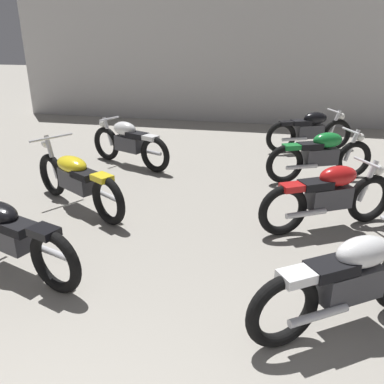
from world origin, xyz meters
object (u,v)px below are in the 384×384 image
(motorcycle_left_row_2, at_px, (77,179))
(motorcycle_right_row_2, at_px, (330,195))
(motorcycle_left_row_3, at_px, (129,142))
(motorcycle_right_row_1, at_px, (351,280))
(motorcycle_left_row_1, at_px, (4,232))
(motorcycle_right_row_3, at_px, (321,155))
(motorcycle_right_row_4, at_px, (310,130))

(motorcycle_left_row_2, height_order, motorcycle_right_row_2, motorcycle_left_row_2)
(motorcycle_left_row_2, relative_size, motorcycle_left_row_3, 1.04)
(motorcycle_right_row_1, distance_m, motorcycle_right_row_2, 1.94)
(motorcycle_left_row_1, distance_m, motorcycle_right_row_2, 3.88)
(motorcycle_right_row_1, distance_m, motorcycle_right_row_3, 3.83)
(motorcycle_right_row_1, height_order, motorcycle_right_row_2, same)
(motorcycle_right_row_3, relative_size, motorcycle_right_row_4, 1.00)
(motorcycle_left_row_2, height_order, motorcycle_right_row_4, motorcycle_left_row_2)
(motorcycle_left_row_1, distance_m, motorcycle_right_row_3, 5.06)
(motorcycle_left_row_3, xyz_separation_m, motorcycle_right_row_3, (3.52, -0.10, 0.00))
(motorcycle_left_row_1, xyz_separation_m, motorcycle_right_row_3, (3.49, 3.66, 0.01))
(motorcycle_right_row_4, bearing_deg, motorcycle_right_row_2, -89.46)
(motorcycle_left_row_2, xyz_separation_m, motorcycle_right_row_1, (3.47, -1.84, 0.01))
(motorcycle_left_row_1, relative_size, motorcycle_left_row_3, 1.13)
(motorcycle_right_row_1, bearing_deg, motorcycle_right_row_4, 90.18)
(motorcycle_left_row_2, xyz_separation_m, motorcycle_left_row_3, (0.01, 2.09, 0.01))
(motorcycle_left_row_2, xyz_separation_m, motorcycle_right_row_2, (3.49, 0.10, 0.01))
(motorcycle_left_row_3, bearing_deg, motorcycle_left_row_2, -90.18)
(motorcycle_left_row_2, bearing_deg, motorcycle_right_row_4, 48.43)
(motorcycle_right_row_2, relative_size, motorcycle_right_row_4, 0.96)
(motorcycle_left_row_3, relative_size, motorcycle_right_row_4, 1.00)
(motorcycle_right_row_2, bearing_deg, motorcycle_left_row_1, -152.80)
(motorcycle_left_row_3, xyz_separation_m, motorcycle_right_row_2, (3.48, -1.98, 0.00))
(motorcycle_right_row_2, bearing_deg, motorcycle_left_row_3, 150.31)
(motorcycle_right_row_1, height_order, motorcycle_right_row_4, same)
(motorcycle_right_row_1, xyz_separation_m, motorcycle_right_row_3, (0.06, 3.83, 0.00))
(motorcycle_right_row_1, bearing_deg, motorcycle_left_row_2, 152.06)
(motorcycle_left_row_3, height_order, motorcycle_right_row_2, same)
(motorcycle_left_row_3, bearing_deg, motorcycle_right_row_4, 27.66)
(motorcycle_left_row_1, xyz_separation_m, motorcycle_right_row_1, (3.43, -0.17, 0.01))
(motorcycle_left_row_1, distance_m, motorcycle_right_row_1, 3.44)
(motorcycle_right_row_2, bearing_deg, motorcycle_left_row_2, -178.34)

